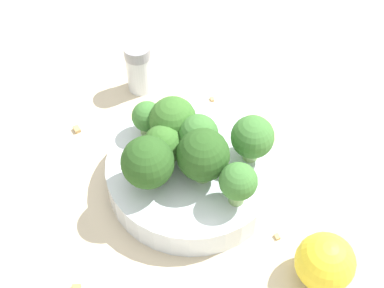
{
  "coord_description": "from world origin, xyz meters",
  "views": [
    {
      "loc": [
        0.19,
        0.3,
        0.5
      ],
      "look_at": [
        0.0,
        0.0,
        0.07
      ],
      "focal_mm": 50.0,
      "sensor_mm": 36.0,
      "label": 1
    }
  ],
  "objects": [
    {
      "name": "almond_crumb_0",
      "position": [
        -0.09,
        -0.1,
        0.0
      ],
      "size": [
        0.01,
        0.01,
        0.01
      ],
      "primitive_type": "cube",
      "rotation": [
        0.0,
        0.0,
        4.3
      ],
      "color": "tan",
      "rests_on": "ground_plane"
    },
    {
      "name": "broccoli_floret_2",
      "position": [
        -0.06,
        0.03,
        0.07
      ],
      "size": [
        0.05,
        0.05,
        0.06
      ],
      "color": "#8EB770",
      "rests_on": "bowl"
    },
    {
      "name": "broccoli_floret_3",
      "position": [
        0.05,
        -0.0,
        0.07
      ],
      "size": [
        0.06,
        0.06,
        0.07
      ],
      "color": "#8EB770",
      "rests_on": "bowl"
    },
    {
      "name": "almond_crumb_1",
      "position": [
        0.17,
        0.05,
        0.0
      ],
      "size": [
        0.01,
        0.01,
        0.01
      ],
      "primitive_type": "cube",
      "rotation": [
        0.0,
        0.0,
        5.77
      ],
      "color": "#AD7F4C",
      "rests_on": "ground_plane"
    },
    {
      "name": "broccoli_floret_7",
      "position": [
        0.0,
        0.02,
        0.07
      ],
      "size": [
        0.06,
        0.06,
        0.06
      ],
      "color": "#84AD66",
      "rests_on": "bowl"
    },
    {
      "name": "pepper_shaker",
      "position": [
        -0.02,
        -0.17,
        0.04
      ],
      "size": [
        0.03,
        0.03,
        0.07
      ],
      "color": "silver",
      "rests_on": "ground_plane"
    },
    {
      "name": "broccoli_floret_6",
      "position": [
        0.02,
        -0.06,
        0.06
      ],
      "size": [
        0.03,
        0.03,
        0.04
      ],
      "color": "#7A9E5B",
      "rests_on": "bowl"
    },
    {
      "name": "broccoli_floret_0",
      "position": [
        -0.01,
        -0.01,
        0.07
      ],
      "size": [
        0.04,
        0.04,
        0.06
      ],
      "color": "#84AD66",
      "rests_on": "bowl"
    },
    {
      "name": "lemon_wedge",
      "position": [
        -0.05,
        0.17,
        0.03
      ],
      "size": [
        0.06,
        0.06,
        0.06
      ],
      "primitive_type": "sphere",
      "color": "yellow",
      "rests_on": "ground_plane"
    },
    {
      "name": "almond_crumb_3",
      "position": [
        0.08,
        -0.14,
        0.0
      ],
      "size": [
        0.01,
        0.01,
        0.01
      ],
      "primitive_type": "cube",
      "rotation": [
        0.0,
        0.0,
        4.7
      ],
      "color": "tan",
      "rests_on": "ground_plane"
    },
    {
      "name": "ground_plane",
      "position": [
        0.0,
        0.0,
        0.0
      ],
      "size": [
        3.0,
        3.0,
        0.0
      ],
      "primitive_type": "plane",
      "color": "beige"
    },
    {
      "name": "bowl",
      "position": [
        0.0,
        0.0,
        0.02
      ],
      "size": [
        0.19,
        0.19,
        0.04
      ],
      "primitive_type": "cylinder",
      "color": "silver",
      "rests_on": "ground_plane"
    },
    {
      "name": "almond_crumb_2",
      "position": [
        -0.04,
        0.11,
        0.0
      ],
      "size": [
        0.01,
        0.01,
        0.01
      ],
      "primitive_type": "cube",
      "rotation": [
        0.0,
        0.0,
        1.44
      ],
      "color": "tan",
      "rests_on": "ground_plane"
    },
    {
      "name": "broccoli_floret_4",
      "position": [
        -0.01,
        0.07,
        0.07
      ],
      "size": [
        0.04,
        0.04,
        0.05
      ],
      "color": "#84AD66",
      "rests_on": "bowl"
    },
    {
      "name": "broccoli_floret_5",
      "position": [
        0.02,
        -0.02,
        0.06
      ],
      "size": [
        0.04,
        0.04,
        0.05
      ],
      "color": "#84AD66",
      "rests_on": "bowl"
    },
    {
      "name": "broccoli_floret_1",
      "position": [
        -0.0,
        -0.04,
        0.07
      ],
      "size": [
        0.05,
        0.05,
        0.06
      ],
      "color": "#8EB770",
      "rests_on": "bowl"
    }
  ]
}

